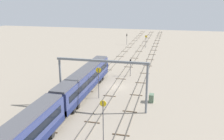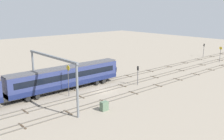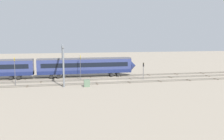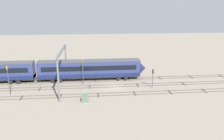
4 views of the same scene
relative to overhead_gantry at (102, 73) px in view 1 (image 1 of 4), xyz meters
The scene contains 11 objects.
ground_plane 12.58m from the overhead_gantry, ahead, with size 208.55×208.55×0.00m, color gray.
track_near_foreground 13.43m from the overhead_gantry, 23.59° to the right, with size 192.55×2.40×0.16m.
track_second_near 12.55m from the overhead_gantry, ahead, with size 192.55×2.40×0.16m.
track_with_train 13.53m from the overhead_gantry, 24.78° to the left, with size 192.55×2.40×0.16m.
overhead_gantry is the anchor object (origin of this frame).
speed_sign_near_foreground 10.91m from the overhead_gantry, 163.39° to the right, with size 0.14×0.82×6.03m.
speed_sign_far_trackside 56.00m from the overhead_gantry, ahead, with size 0.14×0.90×4.78m.
speed_sign_distant_end 5.12m from the overhead_gantry, 23.79° to the left, with size 0.14×1.01×5.95m.
signal_light_trackside_approach 19.58m from the overhead_gantry, ahead, with size 0.31×0.32×4.12m.
signal_light_trackside_departure 61.36m from the overhead_gantry, ahead, with size 0.31×0.32×4.40m.
relay_cabinet 10.66m from the overhead_gantry, 59.10° to the right, with size 1.23×0.84×1.50m.
Camera 1 is at (-47.40, -10.64, 17.79)m, focal length 39.13 mm.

